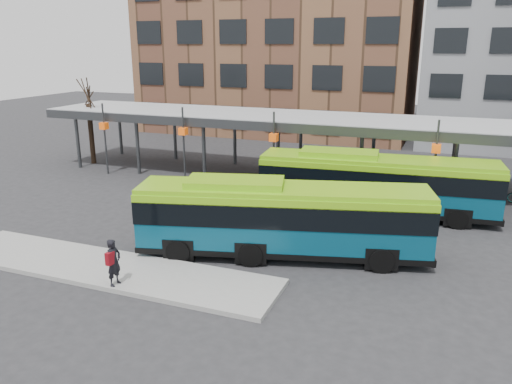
% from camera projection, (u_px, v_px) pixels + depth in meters
% --- Properties ---
extents(ground, '(120.00, 120.00, 0.00)m').
position_uv_depth(ground, '(265.00, 261.00, 20.38)').
color(ground, '#28282B').
rests_on(ground, ground).
extents(boarding_island, '(14.00, 3.00, 0.18)m').
position_uv_depth(boarding_island, '(107.00, 268.00, 19.56)').
color(boarding_island, gray).
rests_on(boarding_island, ground).
extents(canopy, '(40.00, 6.53, 4.80)m').
position_uv_depth(canopy, '(336.00, 122.00, 30.81)').
color(canopy, '#999B9E').
rests_on(canopy, ground).
extents(tree, '(1.64, 1.64, 5.60)m').
position_uv_depth(tree, '(91.00, 131.00, 36.61)').
color(tree, black).
rests_on(tree, ground).
extents(building_brick, '(26.00, 14.00, 22.00)m').
position_uv_depth(building_brick, '(281.00, 18.00, 49.33)').
color(building_brick, brown).
rests_on(building_brick, ground).
extents(bus_front, '(12.11, 5.42, 3.27)m').
position_uv_depth(bus_front, '(281.00, 217.00, 20.50)').
color(bus_front, '#084058').
rests_on(bus_front, ground).
extents(bus_rear, '(12.06, 3.66, 3.27)m').
position_uv_depth(bus_rear, '(375.00, 182.00, 25.65)').
color(bus_rear, '#084058').
rests_on(bus_rear, ground).
extents(pedestrian, '(0.46, 0.68, 1.74)m').
position_uv_depth(pedestrian, '(114.00, 262.00, 17.79)').
color(pedestrian, black).
rests_on(pedestrian, boarding_island).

